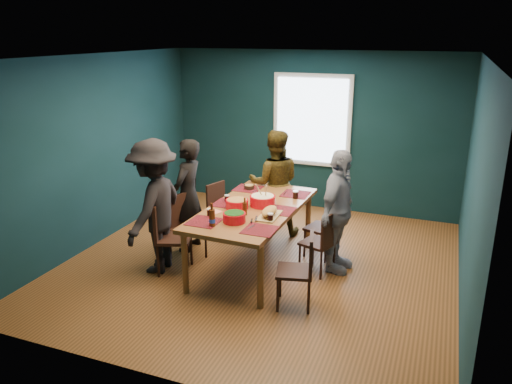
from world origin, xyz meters
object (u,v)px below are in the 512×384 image
dining_table (253,213)px  chair_right_near (302,265)px  chair_left_far (220,206)px  bowl_herbs (234,217)px  person_near_left (154,207)px  bowl_dumpling (263,200)px  chair_right_far (327,224)px  chair_left_mid (183,222)px  chair_right_mid (323,239)px  chair_left_near (167,232)px  person_back (275,183)px  bowl_salad (237,204)px  cutting_board (269,212)px  person_far_left (188,195)px  person_right (338,212)px

dining_table → chair_right_near: bearing=-39.1°
chair_left_far → bowl_herbs: bearing=-39.3°
person_near_left → bowl_dumpling: size_ratio=5.18×
person_near_left → chair_right_far: bearing=116.9°
person_near_left → chair_right_near: bearing=80.8°
bowl_herbs → chair_left_mid: bearing=154.3°
chair_right_mid → chair_right_near: (-0.03, -0.87, 0.03)m
chair_right_near → bowl_dumpling: size_ratio=2.62×
chair_left_near → person_back: (0.86, 1.71, 0.26)m
chair_right_far → bowl_salad: size_ratio=2.91×
chair_right_near → bowl_salad: (-1.07, 0.66, 0.37)m
chair_left_mid → chair_right_mid: 1.92m
person_back → cutting_board: 1.46m
chair_right_far → chair_right_mid: 0.50m
person_back → chair_right_mid: bearing=114.5°
bowl_salad → chair_right_far: bearing=34.3°
chair_left_far → chair_right_far: bearing=13.4°
chair_left_mid → cutting_board: cutting_board is taller
person_back → person_near_left: bearing=39.7°
chair_right_far → cutting_board: size_ratio=1.56×
chair_right_mid → person_far_left: size_ratio=0.52×
person_back → cutting_board: (0.42, -1.40, 0.07)m
chair_right_mid → person_right: bearing=69.2°
dining_table → person_far_left: size_ratio=1.37×
chair_right_mid → bowl_dumpling: bowl_dumpling is taller
chair_right_far → bowl_salad: bowl_salad is taller
chair_right_near → bowl_herbs: (-0.91, 0.21, 0.37)m
dining_table → chair_left_near: 1.14m
chair_left_far → chair_right_mid: bearing=-1.6°
chair_left_far → person_back: size_ratio=0.51×
chair_left_far → bowl_dumpling: (0.92, -0.65, 0.42)m
bowl_dumpling → cutting_board: (0.22, -0.34, -0.02)m
person_far_left → person_right: size_ratio=0.99×
person_back → cutting_board: bearing=87.1°
chair_left_mid → bowl_salad: (0.81, -0.01, 0.37)m
chair_right_mid → chair_left_near: bearing=-143.5°
chair_right_far → bowl_salad: 1.30m
bowl_dumpling → chair_left_near: bearing=-148.3°
chair_left_far → chair_right_near: chair_right_near is taller
chair_right_mid → chair_right_far: bearing=115.4°
person_near_left → chair_right_mid: bearing=104.6°
chair_left_near → person_right: (2.02, 0.82, 0.26)m
person_far_left → bowl_salad: person_far_left is taller
chair_right_mid → person_far_left: bearing=-164.9°
dining_table → bowl_salad: 0.26m
chair_left_mid → person_right: person_right is taller
chair_left_near → chair_left_far: bearing=64.7°
person_near_left → chair_left_far: bearing=164.0°
chair_right_near → person_near_left: (-2.02, 0.22, 0.36)m
person_right → bowl_herbs: size_ratio=5.90×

